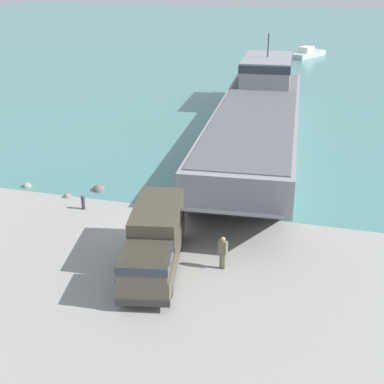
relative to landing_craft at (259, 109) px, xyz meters
name	(u,v)px	position (x,y,z in m)	size (l,w,h in m)	color
ground_plane	(154,234)	(-2.22, -22.59, -1.83)	(240.00, 240.00, 0.00)	gray
water_surface	(302,37)	(-2.22, 71.03, -1.83)	(240.00, 180.00, 0.01)	#477F7A
landing_craft	(259,109)	(0.00, 0.00, 0.00)	(9.76, 39.08, 7.49)	gray
military_truck	(154,241)	(-1.00, -25.93, -0.36)	(3.81, 7.87, 2.86)	#4C4738
soldier_on_ramp	(223,250)	(2.26, -25.13, -0.81)	(0.48, 0.33, 1.76)	#6B664C
moored_boat_b	(307,53)	(0.96, 44.49, -1.26)	(5.64, 8.54, 1.72)	#B7BABF
mooring_bollard	(83,202)	(-7.55, -20.56, -1.35)	(0.26, 0.26, 0.89)	#333338
shoreline_rock_a	(68,197)	(-9.41, -19.14, -1.83)	(0.52, 0.52, 0.52)	gray
shoreline_rock_b	(97,190)	(-8.10, -17.48, -1.83)	(0.59, 0.59, 0.59)	gray
shoreline_rock_c	(27,187)	(-12.89, -18.30, -1.83)	(0.61, 0.61, 0.61)	gray
shoreline_rock_d	(99,190)	(-7.90, -17.57, -1.83)	(0.83, 0.83, 0.83)	#66605B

